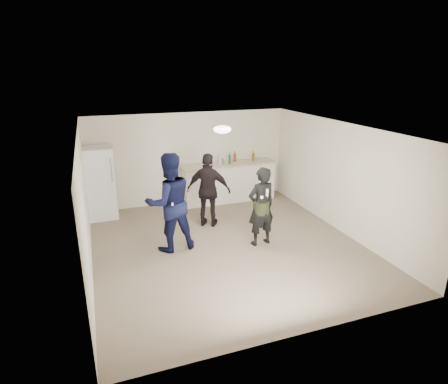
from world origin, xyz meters
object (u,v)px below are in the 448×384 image
object	(u,v)px
spectator	(209,190)
fridge	(100,183)
counter	(229,183)
man	(170,203)
woman	(261,207)
shaker	(222,161)

from	to	relation	value
spectator	fridge	bearing A→B (deg)	-0.81
counter	spectator	world-z (taller)	spectator
fridge	man	size ratio (longest dim) A/B	0.87
woman	counter	bearing A→B (deg)	-104.72
fridge	man	distance (m)	2.65
shaker	spectator	bearing A→B (deg)	-120.25
counter	shaker	bearing A→B (deg)	-175.81
shaker	woman	size ratio (longest dim) A/B	0.10
shaker	fridge	bearing A→B (deg)	-179.03
man	counter	bearing A→B (deg)	-138.77
counter	man	bearing A→B (deg)	-132.34
woman	spectator	xyz separation A→B (m)	(-0.74, 1.33, 0.03)
fridge	man	xyz separation A→B (m)	(1.26, -2.33, 0.13)
fridge	shaker	bearing A→B (deg)	0.97
counter	fridge	distance (m)	3.47
woman	spectator	size ratio (longest dim) A/B	0.97
fridge	woman	world-z (taller)	fridge
man	spectator	distance (m)	1.44
counter	man	size ratio (longest dim) A/B	1.26
counter	woman	bearing A→B (deg)	-96.70
counter	woman	world-z (taller)	woman
counter	fridge	xyz separation A→B (m)	(-3.45, -0.07, 0.38)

